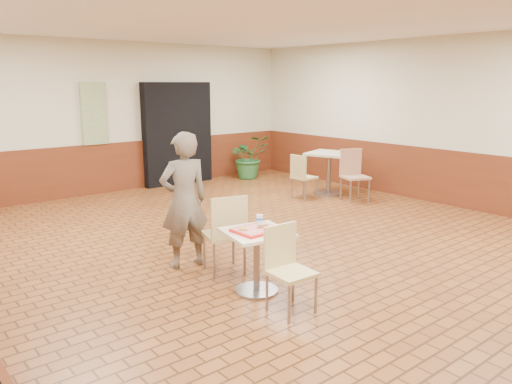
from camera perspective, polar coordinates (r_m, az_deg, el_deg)
room_shell at (r=6.36m, az=4.09°, el=6.18°), size 8.01×10.01×3.01m
wainscot_band at (r=6.55m, az=3.96°, el=-2.56°), size 8.00×10.00×1.00m
corridor_doorway at (r=11.04m, az=-8.95°, el=6.59°), size 1.60×0.22×2.20m
promo_poster at (r=10.27m, az=-18.01°, el=8.52°), size 0.50×0.03×1.20m
main_table at (r=5.27m, az=0.07°, el=-6.78°), size 0.64×0.64×0.67m
chair_main_front at (r=4.87m, az=3.54°, el=-8.21°), size 0.41×0.41×0.85m
chair_main_back at (r=5.77m, az=-3.44°, el=-4.36°), size 0.54×0.54×0.94m
customer at (r=5.97m, az=-8.20°, el=-0.97°), size 0.65×0.48×1.64m
serving_tray at (r=5.20m, az=0.07°, el=-4.35°), size 0.46×0.36×0.03m
ring_donut at (r=5.15m, az=-1.44°, el=-4.20°), size 0.12×0.12×0.03m
long_john_donut at (r=5.23m, az=0.77°, el=-3.89°), size 0.14×0.09×0.04m
paper_cup at (r=5.37m, az=0.40°, el=-3.11°), size 0.08×0.08×0.10m
second_table at (r=10.04m, az=8.35°, el=2.96°), size 0.79×0.79×0.84m
chair_second_left at (r=9.57m, az=5.27°, el=2.04°), size 0.42×0.42×0.85m
chair_second_front at (r=9.56m, az=11.06°, el=2.25°), size 0.58×0.58×0.97m
potted_plant at (r=11.60m, az=-0.83°, el=4.03°), size 1.04×0.94×1.00m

